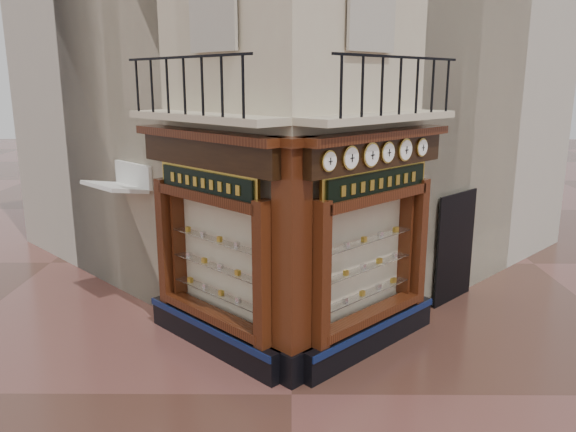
{
  "coord_description": "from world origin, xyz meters",
  "views": [
    {
      "loc": [
        -0.01,
        -7.89,
        4.78
      ],
      "look_at": [
        -0.07,
        2.0,
        2.4
      ],
      "focal_mm": 35.0,
      "sensor_mm": 36.0,
      "label": 1
    }
  ],
  "objects_px": {
    "signboard_left": "(206,183)",
    "clock_f": "(422,147)",
    "awning": "(123,307)",
    "clock_d": "(388,152)",
    "corner_pilaster": "(292,266)",
    "signboard_right": "(378,183)",
    "clock_a": "(329,161)",
    "clock_b": "(350,158)",
    "clock_c": "(371,155)",
    "clock_e": "(405,150)"
  },
  "relations": [
    {
      "from": "clock_b",
      "to": "signboard_left",
      "type": "height_order",
      "value": "clock_b"
    },
    {
      "from": "awning",
      "to": "clock_f",
      "type": "bearing_deg",
      "value": -146.47
    },
    {
      "from": "clock_b",
      "to": "clock_f",
      "type": "bearing_deg",
      "value": 0.0
    },
    {
      "from": "clock_f",
      "to": "signboard_right",
      "type": "height_order",
      "value": "clock_f"
    },
    {
      "from": "clock_c",
      "to": "clock_f",
      "type": "xyz_separation_m",
      "value": [
        1.06,
        1.06,
        -0.0
      ]
    },
    {
      "from": "clock_b",
      "to": "clock_e",
      "type": "height_order",
      "value": "clock_e"
    },
    {
      "from": "clock_b",
      "to": "signboard_left",
      "type": "bearing_deg",
      "value": 118.43
    },
    {
      "from": "clock_e",
      "to": "awning",
      "type": "xyz_separation_m",
      "value": [
        -5.63,
        1.59,
        -3.62
      ]
    },
    {
      "from": "clock_d",
      "to": "clock_f",
      "type": "distance_m",
      "value": 1.04
    },
    {
      "from": "clock_c",
      "to": "awning",
      "type": "relative_size",
      "value": 0.3
    },
    {
      "from": "clock_a",
      "to": "signboard_left",
      "type": "distance_m",
      "value": 2.34
    },
    {
      "from": "signboard_right",
      "to": "signboard_left",
      "type": "bearing_deg",
      "value": 135.0
    },
    {
      "from": "awning",
      "to": "clock_d",
      "type": "bearing_deg",
      "value": -155.37
    },
    {
      "from": "awning",
      "to": "clock_b",
      "type": "bearing_deg",
      "value": -165.07
    },
    {
      "from": "clock_a",
      "to": "clock_c",
      "type": "height_order",
      "value": "clock_c"
    },
    {
      "from": "clock_b",
      "to": "clock_f",
      "type": "xyz_separation_m",
      "value": [
        1.43,
        1.43,
        -0.0
      ]
    },
    {
      "from": "clock_a",
      "to": "corner_pilaster",
      "type": "bearing_deg",
      "value": 129.5
    },
    {
      "from": "clock_d",
      "to": "signboard_right",
      "type": "bearing_deg",
      "value": 129.84
    },
    {
      "from": "clock_a",
      "to": "clock_d",
      "type": "distance_m",
      "value": 1.49
    },
    {
      "from": "signboard_left",
      "to": "clock_c",
      "type": "bearing_deg",
      "value": -141.98
    },
    {
      "from": "clock_a",
      "to": "clock_c",
      "type": "relative_size",
      "value": 0.79
    },
    {
      "from": "clock_d",
      "to": "clock_a",
      "type": "bearing_deg",
      "value": -180.0
    },
    {
      "from": "clock_e",
      "to": "signboard_right",
      "type": "distance_m",
      "value": 0.81
    },
    {
      "from": "clock_a",
      "to": "awning",
      "type": "relative_size",
      "value": 0.24
    },
    {
      "from": "awning",
      "to": "signboard_left",
      "type": "xyz_separation_m",
      "value": [
        2.2,
        -1.94,
        3.1
      ]
    },
    {
      "from": "clock_b",
      "to": "clock_c",
      "type": "bearing_deg",
      "value": 0.0
    },
    {
      "from": "signboard_left",
      "to": "signboard_right",
      "type": "xyz_separation_m",
      "value": [
        2.92,
        -0.0,
        0.0
      ]
    },
    {
      "from": "signboard_left",
      "to": "clock_f",
      "type": "bearing_deg",
      "value": -124.21
    },
    {
      "from": "clock_a",
      "to": "clock_f",
      "type": "distance_m",
      "value": 2.53
    },
    {
      "from": "awning",
      "to": "signboard_right",
      "type": "distance_m",
      "value": 6.3
    },
    {
      "from": "clock_f",
      "to": "signboard_right",
      "type": "distance_m",
      "value": 1.25
    },
    {
      "from": "clock_c",
      "to": "clock_b",
      "type": "bearing_deg",
      "value": -180.0
    },
    {
      "from": "clock_d",
      "to": "clock_e",
      "type": "xyz_separation_m",
      "value": [
        0.36,
        0.36,
        0.0
      ]
    },
    {
      "from": "corner_pilaster",
      "to": "clock_f",
      "type": "height_order",
      "value": "corner_pilaster"
    },
    {
      "from": "corner_pilaster",
      "to": "signboard_right",
      "type": "xyz_separation_m",
      "value": [
        1.46,
        1.01,
        1.15
      ]
    },
    {
      "from": "clock_f",
      "to": "signboard_right",
      "type": "bearing_deg",
      "value": 174.44
    },
    {
      "from": "clock_f",
      "to": "awning",
      "type": "relative_size",
      "value": 0.24
    },
    {
      "from": "awning",
      "to": "corner_pilaster",
      "type": "bearing_deg",
      "value": -173.91
    },
    {
      "from": "corner_pilaster",
      "to": "clock_d",
      "type": "relative_size",
      "value": 10.94
    },
    {
      "from": "clock_e",
      "to": "clock_a",
      "type": "bearing_deg",
      "value": 180.0
    },
    {
      "from": "awning",
      "to": "clock_e",
      "type": "bearing_deg",
      "value": -150.8
    },
    {
      "from": "clock_d",
      "to": "corner_pilaster",
      "type": "bearing_deg",
      "value": 166.95
    },
    {
      "from": "clock_e",
      "to": "signboard_right",
      "type": "relative_size",
      "value": 0.19
    },
    {
      "from": "clock_c",
      "to": "awning",
      "type": "xyz_separation_m",
      "value": [
        -4.95,
        2.28,
        -3.62
      ]
    },
    {
      "from": "clock_e",
      "to": "signboard_right",
      "type": "height_order",
      "value": "clock_e"
    },
    {
      "from": "clock_c",
      "to": "clock_e",
      "type": "relative_size",
      "value": 1.04
    },
    {
      "from": "clock_e",
      "to": "clock_f",
      "type": "xyz_separation_m",
      "value": [
        0.37,
        0.37,
        -0.0
      ]
    },
    {
      "from": "clock_d",
      "to": "signboard_right",
      "type": "height_order",
      "value": "clock_d"
    },
    {
      "from": "clock_b",
      "to": "clock_d",
      "type": "height_order",
      "value": "clock_b"
    },
    {
      "from": "signboard_left",
      "to": "signboard_right",
      "type": "relative_size",
      "value": 0.93
    }
  ]
}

